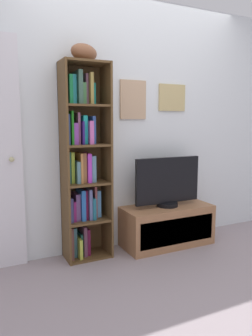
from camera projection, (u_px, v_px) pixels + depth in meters
ground at (196, 292)px, 2.49m from camera, size 5.20×5.20×0.04m
back_wall at (131, 125)px, 3.32m from camera, size 4.80×0.08×2.51m
bookshelf at (82, 165)px, 2.99m from camera, size 0.43×0.28×1.83m
football at (84, 53)px, 2.83m from camera, size 0.33×0.27×0.15m
tv_stand at (167, 225)px, 3.38m from camera, size 0.95×0.42×0.42m
television at (168, 182)px, 3.32m from camera, size 0.74×0.22×0.51m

